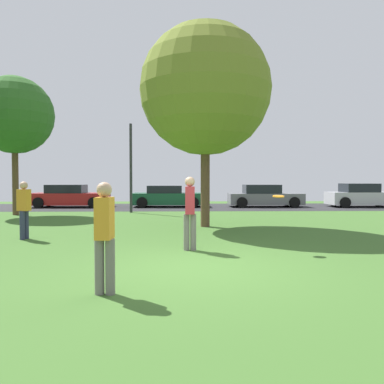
# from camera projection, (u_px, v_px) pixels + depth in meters

# --- Properties ---
(ground_plane) EXTENTS (44.00, 44.00, 0.00)m
(ground_plane) POSITION_uv_depth(u_px,v_px,m) (199.00, 267.00, 7.32)
(ground_plane) COLOR #3D6628
(road_strip) EXTENTS (44.00, 6.40, 0.01)m
(road_strip) POSITION_uv_depth(u_px,v_px,m) (187.00, 207.00, 23.30)
(road_strip) COLOR #28282B
(road_strip) RESTS_ON ground_plane
(maple_tree_far) EXTENTS (3.63, 3.63, 6.53)m
(maple_tree_far) POSITION_uv_depth(u_px,v_px,m) (14.00, 115.00, 17.98)
(maple_tree_far) COLOR brown
(maple_tree_far) RESTS_ON ground_plane
(oak_tree_right) EXTENTS (4.63, 4.63, 7.18)m
(oak_tree_right) POSITION_uv_depth(u_px,v_px,m) (205.00, 90.00, 13.50)
(oak_tree_right) COLOR brown
(oak_tree_right) RESTS_ON ground_plane
(person_catcher) EXTENTS (0.37, 0.30, 1.63)m
(person_catcher) POSITION_uv_depth(u_px,v_px,m) (24.00, 208.00, 10.73)
(person_catcher) COLOR #2D334C
(person_catcher) RESTS_ON ground_plane
(person_bystander) EXTENTS (0.30, 0.34, 1.65)m
(person_bystander) POSITION_uv_depth(u_px,v_px,m) (105.00, 233.00, 5.58)
(person_bystander) COLOR slate
(person_bystander) RESTS_ON ground_plane
(person_walking) EXTENTS (0.30, 0.32, 1.75)m
(person_walking) POSITION_uv_depth(u_px,v_px,m) (190.00, 209.00, 9.07)
(person_walking) COLOR slate
(person_walking) RESTS_ON ground_plane
(frisbee_disc) EXTENTS (0.29, 0.29, 0.05)m
(frisbee_disc) POSITION_uv_depth(u_px,v_px,m) (279.00, 196.00, 8.89)
(frisbee_disc) COLOR orange
(parked_car_red) EXTENTS (4.58, 2.03, 1.36)m
(parked_car_red) POSITION_uv_depth(u_px,v_px,m) (70.00, 197.00, 23.26)
(parked_car_red) COLOR #B21E1E
(parked_car_red) RESTS_ON ground_plane
(parked_car_green) EXTENTS (4.34, 2.11, 1.30)m
(parked_car_green) POSITION_uv_depth(u_px,v_px,m) (168.00, 197.00, 23.53)
(parked_car_green) COLOR #195633
(parked_car_green) RESTS_ON ground_plane
(parked_car_grey) EXTENTS (4.48, 1.96, 1.36)m
(parked_car_grey) POSITION_uv_depth(u_px,v_px,m) (264.00, 197.00, 23.51)
(parked_car_grey) COLOR slate
(parked_car_grey) RESTS_ON ground_plane
(parked_car_silver) EXTENTS (4.13, 1.96, 1.43)m
(parked_car_silver) POSITION_uv_depth(u_px,v_px,m) (362.00, 196.00, 23.47)
(parked_car_silver) COLOR #B7B7BC
(parked_car_silver) RESTS_ON ground_plane
(street_lamp_post) EXTENTS (0.14, 0.14, 4.50)m
(street_lamp_post) POSITION_uv_depth(u_px,v_px,m) (131.00, 168.00, 19.35)
(street_lamp_post) COLOR #2D2D33
(street_lamp_post) RESTS_ON ground_plane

